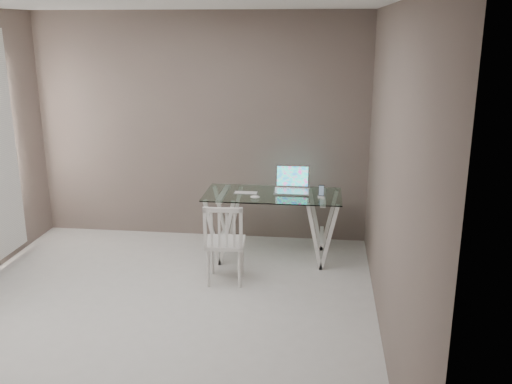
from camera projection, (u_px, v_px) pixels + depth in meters
room at (133, 130)px, 4.58m from camera, size 4.50×4.52×2.71m
desk at (273, 225)px, 6.36m from camera, size 1.50×0.70×0.75m
chair at (224, 240)px, 5.67m from camera, size 0.41×0.41×0.85m
laptop at (292, 185)px, 6.37m from camera, size 0.39×0.31×0.27m
keyboard at (246, 193)px, 6.29m from camera, size 0.27×0.11×0.01m
mouse at (255, 197)px, 6.09m from camera, size 0.10×0.06×0.03m
phone_dock at (321, 194)px, 6.12m from camera, size 0.07×0.07×0.14m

